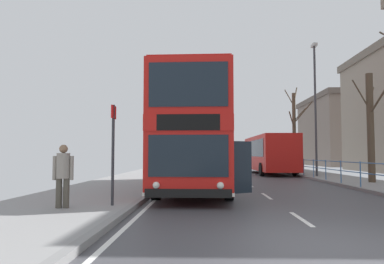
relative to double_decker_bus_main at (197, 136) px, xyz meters
name	(u,v)px	position (x,y,z in m)	size (l,w,h in m)	color
ground	(299,244)	(1.90, -9.60, -2.29)	(15.80, 140.00, 0.20)	#434348
double_decker_bus_main	(197,136)	(0.00, 0.00, 0.00)	(3.27, 11.44, 4.44)	red
background_bus_far_lane	(269,153)	(5.53, 13.80, -0.69)	(2.86, 10.16, 2.99)	red
pedestrian_railing_far_kerb	(341,168)	(7.07, 2.52, -1.44)	(0.05, 31.73, 1.10)	#386BA8
pedestrian_companion	(63,172)	(-3.37, -6.38, -1.26)	(0.55, 0.37, 1.65)	#4C473D
bus_stop_sign_near	(113,143)	(-2.20, -5.84, -0.49)	(0.08, 0.44, 2.77)	#2D2D33
street_lamp_far_side	(315,100)	(7.63, 8.28, 2.80)	(0.28, 0.60, 8.73)	#38383D
bare_tree_far_00	(371,125)	(8.77, 2.93, 0.70)	(1.53, 2.52, 5.71)	#4C3D2D
bare_tree_far_02	(294,129)	(8.01, 15.50, 1.40)	(2.07, 2.44, 7.37)	#4C3D2D
background_building_00	(345,131)	(20.28, 36.74, 2.57)	(9.71, 15.79, 9.73)	slate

